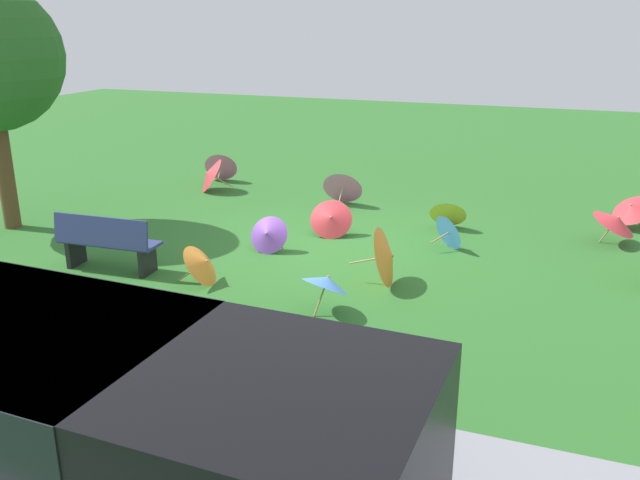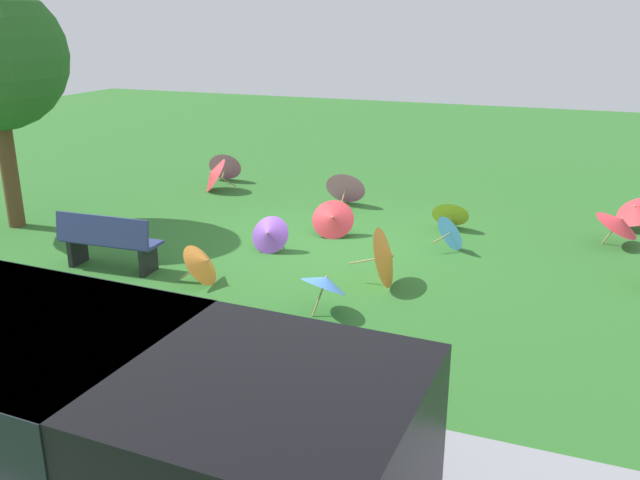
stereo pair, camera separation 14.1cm
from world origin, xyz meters
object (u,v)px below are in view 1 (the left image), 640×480
parasol_blue_0 (327,282)px  parasol_red_3 (331,218)px  parasol_orange_3 (388,256)px  parasol_red_2 (616,221)px  parasol_red_4 (209,174)px  van_dark (101,414)px  parasol_red_0 (632,208)px  parasol_orange_1 (204,264)px  parasol_pink_1 (343,185)px  parasol_pink_0 (221,165)px  parasol_yellow_0 (448,212)px  parasol_purple_1 (268,234)px  park_bench (107,242)px  parasol_blue_1 (451,231)px

parasol_blue_0 → parasol_red_3: 3.25m
parasol_red_3 → parasol_orange_3: bearing=129.4°
parasol_blue_0 → parasol_red_2: (-3.65, -4.33, -0.01)m
parasol_red_4 → van_dark: bearing=115.2°
parasol_red_0 → parasol_orange_1: size_ratio=1.37×
parasol_pink_1 → parasol_red_4: (3.13, 0.04, -0.01)m
parasol_blue_0 → parasol_pink_0: 7.85m
van_dark → parasol_blue_0: (-0.27, -4.16, -0.48)m
van_dark → parasol_yellow_0: 8.56m
van_dark → parasol_orange_1: van_dark is taller
parasol_blue_0 → parasol_red_2: bearing=-130.1°
parasol_red_0 → parasol_red_3: parasol_red_0 is taller
parasol_purple_1 → parasol_red_2: (-5.38, -2.42, 0.11)m
parasol_red_3 → van_dark: bearing=96.0°
parasol_yellow_0 → parasol_orange_3: size_ratio=0.80×
van_dark → parasol_pink_1: van_dark is taller
parasol_red_3 → parasol_red_4: (3.62, -2.08, 0.06)m
parasol_purple_1 → parasol_red_4: size_ratio=0.66×
parasol_orange_1 → parasol_orange_3: (-2.52, -0.89, 0.13)m
parasol_red_0 → parasol_red_3: 5.52m
parasol_orange_3 → parasol_red_3: bearing=-50.6°
parasol_orange_1 → parasol_orange_3: size_ratio=0.81×
van_dark → parasol_pink_1: bearing=-82.4°
parasol_orange_1 → parasol_red_0: bearing=-139.5°
parasol_orange_3 → parasol_pink_0: bearing=-42.6°
parasol_purple_1 → parasol_red_4: (2.93, -3.25, 0.08)m
parasol_red_0 → parasol_orange_3: (3.46, 4.21, 0.04)m
park_bench → parasol_red_0: park_bench is taller
parasol_red_3 → parasol_blue_0: bearing=108.6°
parasol_blue_1 → park_bench: bearing=31.2°
parasol_orange_1 → parasol_purple_1: bearing=-100.0°
parasol_blue_0 → parasol_blue_1: size_ratio=1.28×
parasol_blue_0 → parasol_red_3: size_ratio=1.01×
parasol_red_2 → parasol_red_4: parasol_red_4 is taller
parasol_red_3 → parasol_orange_1: size_ratio=1.16×
parasol_red_4 → parasol_blue_1: 6.08m
parasol_yellow_0 → parasol_pink_1: bearing=-21.0°
park_bench → parasol_red_0: 9.19m
parasol_yellow_0 → parasol_blue_1: parasol_blue_1 is taller
parasol_pink_1 → parasol_yellow_0: bearing=159.0°
parasol_purple_1 → parasol_blue_1: bearing=-156.7°
parasol_pink_1 → parasol_orange_3: bearing=116.9°
parasol_pink_1 → parasol_orange_3: size_ratio=0.97×
parasol_pink_1 → parasol_blue_0: bearing=106.4°
parasol_red_0 → parasol_blue_1: 3.69m
parasol_orange_1 → parasol_orange_3: 2.67m
parasol_purple_1 → parasol_orange_1: 1.63m
parasol_orange_3 → parasol_blue_0: bearing=66.9°
parasol_pink_1 → parasol_red_4: 3.13m
parasol_yellow_0 → parasol_red_4: parasol_red_4 is taller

